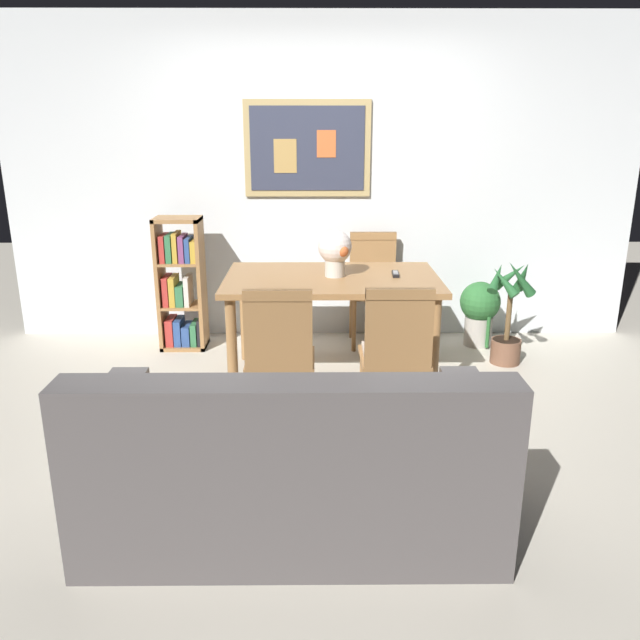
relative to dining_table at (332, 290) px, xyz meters
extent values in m
plane|color=beige|center=(-0.06, -0.60, -0.66)|extent=(12.00, 12.00, 0.00)
cube|color=silver|center=(-0.06, 1.07, 0.64)|extent=(5.20, 0.10, 2.60)
cube|color=tan|center=(-0.18, 1.00, 0.91)|extent=(1.02, 0.02, 0.76)
cube|color=#33384C|center=(-0.18, 0.99, 0.91)|extent=(0.92, 0.01, 0.66)
cube|color=tan|center=(-0.35, 0.98, 0.85)|extent=(0.18, 0.00, 0.26)
cube|color=#D86633|center=(-0.02, 0.98, 0.95)|extent=(0.15, 0.00, 0.21)
cube|color=#9E7042|center=(0.00, 0.00, 0.08)|extent=(1.48, 0.94, 0.04)
cylinder|color=#9E7042|center=(-0.66, -0.39, -0.30)|extent=(0.07, 0.07, 0.71)
cylinder|color=#9E7042|center=(0.66, -0.39, -0.30)|extent=(0.07, 0.07, 0.71)
cylinder|color=#9E7042|center=(-0.66, 0.39, -0.30)|extent=(0.07, 0.07, 0.71)
cylinder|color=#9E7042|center=(0.66, 0.39, -0.30)|extent=(0.07, 0.07, 0.71)
cube|color=#9E7042|center=(-0.32, -0.77, -0.22)|extent=(0.40, 0.40, 0.03)
cube|color=beige|center=(-0.32, -0.77, -0.19)|extent=(0.36, 0.36, 0.03)
cylinder|color=#9E7042|center=(-0.49, -0.94, -0.45)|extent=(0.04, 0.04, 0.42)
cylinder|color=#9E7042|center=(-0.15, -0.94, -0.45)|extent=(0.04, 0.04, 0.42)
cylinder|color=#9E7042|center=(-0.49, -0.60, -0.45)|extent=(0.04, 0.04, 0.42)
cylinder|color=#9E7042|center=(-0.15, -0.60, -0.45)|extent=(0.04, 0.04, 0.42)
cube|color=#9E7042|center=(-0.32, -0.95, 0.02)|extent=(0.38, 0.04, 0.46)
cube|color=#9E7042|center=(-0.32, -0.95, 0.22)|extent=(0.38, 0.05, 0.06)
cube|color=#9E7042|center=(0.36, 0.73, -0.22)|extent=(0.40, 0.40, 0.03)
cube|color=beige|center=(0.36, 0.73, -0.19)|extent=(0.36, 0.36, 0.03)
cylinder|color=#9E7042|center=(0.53, 0.90, -0.45)|extent=(0.04, 0.04, 0.42)
cylinder|color=#9E7042|center=(0.19, 0.90, -0.45)|extent=(0.04, 0.04, 0.42)
cylinder|color=#9E7042|center=(0.53, 0.56, -0.45)|extent=(0.04, 0.04, 0.42)
cylinder|color=#9E7042|center=(0.19, 0.56, -0.45)|extent=(0.04, 0.04, 0.42)
cube|color=#9E7042|center=(0.36, 0.91, 0.02)|extent=(0.38, 0.04, 0.46)
cube|color=#9E7042|center=(0.36, 0.91, 0.22)|extent=(0.38, 0.05, 0.06)
cube|color=#9E7042|center=(0.35, -0.75, -0.22)|extent=(0.40, 0.40, 0.03)
cube|color=beige|center=(0.35, -0.75, -0.19)|extent=(0.36, 0.36, 0.03)
cylinder|color=#9E7042|center=(0.18, -0.92, -0.45)|extent=(0.04, 0.04, 0.42)
cylinder|color=#9E7042|center=(0.52, -0.92, -0.45)|extent=(0.04, 0.04, 0.42)
cylinder|color=#9E7042|center=(0.18, -0.58, -0.45)|extent=(0.04, 0.04, 0.42)
cylinder|color=#9E7042|center=(0.52, -0.58, -0.45)|extent=(0.04, 0.04, 0.42)
cube|color=#9E7042|center=(0.35, -0.93, 0.02)|extent=(0.38, 0.04, 0.46)
cube|color=#9E7042|center=(0.35, -0.93, 0.22)|extent=(0.38, 0.05, 0.06)
cube|color=#514C4C|center=(-0.22, -1.75, -0.46)|extent=(1.80, 0.84, 0.40)
cube|color=#514C4C|center=(-0.22, -2.07, -0.04)|extent=(1.80, 0.20, 0.44)
cube|color=#514C4C|center=(-1.03, -1.75, -0.15)|extent=(0.18, 0.80, 0.22)
cube|color=#514C4C|center=(0.59, -1.75, -0.15)|extent=(0.18, 0.80, 0.22)
cube|color=#B78C33|center=(-0.67, -1.93, -0.10)|extent=(0.32, 0.16, 0.33)
cube|color=#334C72|center=(-0.22, -1.93, -0.10)|extent=(0.32, 0.16, 0.33)
cube|color=#B78C33|center=(0.23, -1.93, -0.10)|extent=(0.32, 0.16, 0.33)
cube|color=#9E7042|center=(-1.36, 0.68, -0.13)|extent=(0.03, 0.28, 1.07)
cube|color=#9E7042|center=(-1.03, 0.68, -0.13)|extent=(0.03, 0.28, 1.07)
cube|color=#9E7042|center=(-1.19, 0.68, -0.64)|extent=(0.36, 0.28, 0.03)
cube|color=#9E7042|center=(-1.19, 0.68, 0.39)|extent=(0.36, 0.28, 0.03)
cube|color=#9E7042|center=(-1.19, 0.68, -0.30)|extent=(0.30, 0.28, 0.02)
cube|color=#9E7042|center=(-1.19, 0.68, 0.05)|extent=(0.30, 0.28, 0.02)
cube|color=#B2332D|center=(-1.30, 0.68, -0.52)|extent=(0.06, 0.22, 0.22)
cube|color=#2D4C8C|center=(-1.23, 0.68, -0.52)|extent=(0.06, 0.22, 0.21)
cube|color=#2D4C8C|center=(-1.17, 0.68, -0.55)|extent=(0.06, 0.22, 0.16)
cube|color=#337247|center=(-1.10, 0.68, -0.54)|extent=(0.05, 0.22, 0.18)
cube|color=black|center=(-1.05, 0.68, -0.52)|extent=(0.04, 0.22, 0.22)
cube|color=#B2332D|center=(-1.31, 0.68, -0.18)|extent=(0.05, 0.22, 0.24)
cube|color=gold|center=(-1.25, 0.68, -0.18)|extent=(0.05, 0.22, 0.23)
cube|color=#337247|center=(-1.19, 0.68, -0.21)|extent=(0.06, 0.22, 0.16)
cube|color=beige|center=(-1.14, 0.68, -0.17)|extent=(0.04, 0.22, 0.24)
cube|color=#B2332D|center=(-1.31, 0.68, 0.17)|extent=(0.04, 0.22, 0.21)
cube|color=#337247|center=(-1.26, 0.68, 0.17)|extent=(0.04, 0.22, 0.22)
cube|color=gold|center=(-1.21, 0.68, 0.18)|extent=(0.04, 0.22, 0.23)
cube|color=#7F3F72|center=(-1.16, 0.68, 0.17)|extent=(0.04, 0.22, 0.21)
cube|color=#2D4C8C|center=(-1.11, 0.68, 0.16)|extent=(0.04, 0.22, 0.19)
cube|color=gold|center=(-1.07, 0.68, 0.15)|extent=(0.04, 0.22, 0.17)
cylinder|color=#B2ADA3|center=(1.23, 0.71, -0.54)|extent=(0.23, 0.23, 0.24)
cylinder|color=#332319|center=(1.23, 0.71, -0.43)|extent=(0.20, 0.20, 0.02)
sphere|color=#2D6B33|center=(1.23, 0.71, -0.29)|extent=(0.33, 0.33, 0.33)
cylinder|color=#2D6B33|center=(1.28, 0.58, -0.51)|extent=(0.03, 0.03, 0.26)
cylinder|color=#2D6B33|center=(1.34, 0.78, -0.48)|extent=(0.03, 0.03, 0.21)
cylinder|color=brown|center=(1.35, 0.29, -0.56)|extent=(0.23, 0.23, 0.19)
cylinder|color=#332319|center=(1.35, 0.29, -0.48)|extent=(0.20, 0.20, 0.02)
cylinder|color=brown|center=(1.35, 0.29, -0.28)|extent=(0.04, 0.04, 0.39)
cone|color=#235B2D|center=(1.43, 0.30, 0.02)|extent=(0.10, 0.21, 0.26)
cone|color=#235B2D|center=(1.37, 0.41, 0.00)|extent=(0.26, 0.12, 0.23)
cone|color=#235B2D|center=(1.25, 0.35, 0.00)|extent=(0.20, 0.25, 0.23)
cone|color=#235B2D|center=(1.27, 0.21, 0.00)|extent=(0.23, 0.22, 0.23)
cone|color=#235B2D|center=(1.37, 0.18, 0.04)|extent=(0.27, 0.13, 0.29)
cylinder|color=beige|center=(0.02, 0.01, 0.16)|extent=(0.14, 0.14, 0.13)
sphere|color=silver|center=(0.02, 0.01, 0.30)|extent=(0.23, 0.23, 0.23)
sphere|color=#EACC4C|center=(-0.03, 0.09, 0.32)|extent=(0.06, 0.06, 0.06)
sphere|color=#D86633|center=(0.07, -0.07, 0.29)|extent=(0.08, 0.08, 0.08)
sphere|color=pink|center=(0.11, 0.04, 0.30)|extent=(0.05, 0.05, 0.05)
cube|color=black|center=(0.44, 0.03, 0.11)|extent=(0.05, 0.16, 0.02)
cube|color=gray|center=(0.44, 0.03, 0.12)|extent=(0.04, 0.10, 0.00)
camera|label=1|loc=(-0.12, -4.30, 1.12)|focal=35.81mm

